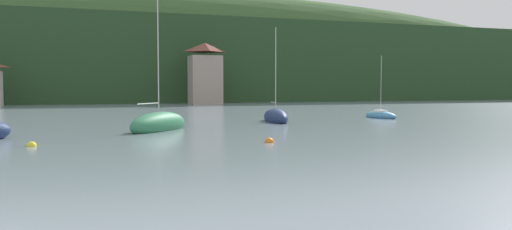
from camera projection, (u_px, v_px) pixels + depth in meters
name	position (u px, v px, depth m)	size (l,w,h in m)	color
wooded_hillside	(162.00, 71.00, 117.25)	(352.00, 51.01, 40.82)	#264223
shore_building_central	(205.00, 75.00, 84.28)	(5.25, 4.46, 10.07)	gray
sailboat_far_5	(159.00, 124.00, 34.06)	(5.36, 5.98, 9.37)	#2D754C
sailboat_far_8	(276.00, 118.00, 42.39)	(2.32, 5.81, 8.16)	navy
sailboat_far_9	(381.00, 116.00, 47.43)	(1.83, 4.15, 5.99)	teal
mooring_buoy_near	(32.00, 146.00, 24.99)	(0.48, 0.48, 0.48)	yellow
mooring_buoy_mid	(269.00, 142.00, 26.68)	(0.50, 0.50, 0.50)	orange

